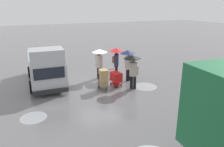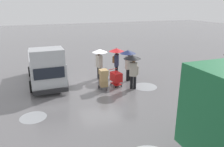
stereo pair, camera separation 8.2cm
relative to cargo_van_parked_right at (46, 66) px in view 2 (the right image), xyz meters
name	(u,v)px [view 2 (the right image)]	position (x,y,z in m)	size (l,w,h in m)	color
ground_plane	(99,82)	(-3.21, 1.11, -1.18)	(90.00, 90.00, 0.00)	slate
slush_patch_near_cluster	(145,87)	(-5.70, 2.92, -1.18)	(1.49, 1.49, 0.01)	#999BA0
slush_patch_under_van	(33,117)	(1.05, 4.52, -1.18)	(1.22, 1.22, 0.01)	#999BA0
cargo_van_parked_right	(46,66)	(0.00, 0.00, 0.00)	(2.20, 5.34, 2.60)	#B7BABF
shopping_cart_vendor	(116,77)	(-4.06, 2.10, -0.61)	(0.65, 0.88, 1.04)	red
hand_dolly_boxes	(104,78)	(-3.10, 2.45, -0.43)	(0.57, 0.75, 1.32)	#515156
pedestrian_pink_side	(128,58)	(-5.18, 1.49, 0.41)	(1.04, 1.04, 2.15)	black
pedestrian_black_side	(133,64)	(-4.81, 2.89, 0.39)	(1.04, 1.04, 2.15)	black
pedestrian_white_side	(99,57)	(-3.52, 0.42, 0.41)	(1.04, 1.04, 2.15)	black
pedestrian_far_side	(116,56)	(-4.71, 0.55, 0.39)	(1.04, 1.04, 2.15)	black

